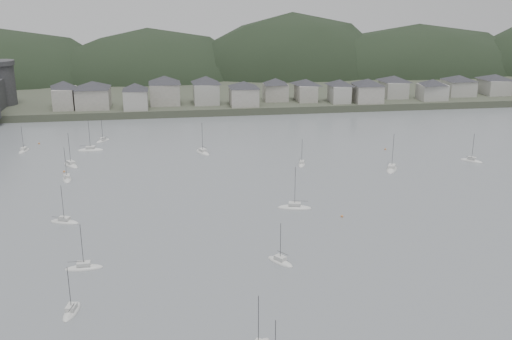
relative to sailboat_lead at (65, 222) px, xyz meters
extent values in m
cube|color=#383D2D|center=(47.28, 235.02, 1.32)|extent=(900.00, 250.00, 3.00)
ellipsoid|color=black|center=(-63.59, 211.96, -10.32)|extent=(138.98, 92.48, 81.13)
ellipsoid|color=black|center=(14.98, 212.89, -10.15)|extent=(132.08, 90.41, 79.74)
ellipsoid|color=black|center=(97.93, 212.96, -12.86)|extent=(133.88, 88.37, 101.41)
ellipsoid|color=black|center=(173.23, 207.93, -10.50)|extent=(165.81, 81.78, 82.55)
cylinder|color=#303033|center=(-44.72, 134.02, 11.32)|extent=(10.00, 10.00, 17.00)
cube|color=gray|center=(-17.72, 121.99, 7.11)|extent=(8.34, 12.91, 8.59)
pyramid|color=#292A2F|center=(-17.72, 121.99, 12.91)|extent=(15.78, 15.78, 3.01)
cube|color=gray|center=(-6.04, 121.35, 7.00)|extent=(13.68, 13.35, 8.36)
pyramid|color=#292A2F|center=(-6.04, 121.35, 12.64)|extent=(20.07, 20.07, 2.93)
cube|color=#A4A29A|center=(11.70, 116.04, 6.86)|extent=(9.78, 10.20, 8.08)
pyramid|color=#292A2F|center=(11.70, 116.04, 12.31)|extent=(14.83, 14.83, 2.83)
cube|color=gray|center=(23.77, 125.67, 7.37)|extent=(12.59, 13.33, 9.09)
pyramid|color=#292A2F|center=(23.77, 125.67, 13.50)|extent=(19.24, 19.24, 3.18)
cube|color=#A4A29A|center=(41.53, 124.13, 7.25)|extent=(10.74, 12.17, 8.87)
pyramid|color=#292A2F|center=(41.53, 124.13, 13.24)|extent=(17.01, 17.01, 3.10)
cube|color=gray|center=(57.20, 117.56, 6.66)|extent=(11.63, 12.09, 7.69)
pyramid|color=#292A2F|center=(57.20, 117.56, 11.86)|extent=(17.61, 17.61, 2.69)
cube|color=gray|center=(72.53, 126.22, 6.54)|extent=(10.37, 9.35, 7.44)
pyramid|color=#292A2F|center=(72.53, 126.22, 11.56)|extent=(14.65, 14.65, 2.60)
cube|color=gray|center=(85.91, 123.82, 6.43)|extent=(8.24, 12.20, 7.22)
pyramid|color=#292A2F|center=(85.91, 123.82, 11.30)|extent=(15.17, 15.17, 2.53)
cube|color=#A4A29A|center=(99.78, 118.58, 6.55)|extent=(8.06, 10.91, 7.46)
pyramid|color=#292A2F|center=(99.78, 118.58, 11.59)|extent=(14.08, 14.08, 2.61)
cube|color=gray|center=(112.09, 117.09, 6.65)|extent=(11.73, 11.78, 7.66)
pyramid|color=#292A2F|center=(112.09, 117.09, 11.82)|extent=(17.46, 17.46, 2.68)
cube|color=#A4A29A|center=(127.91, 126.93, 6.49)|extent=(10.19, 13.02, 7.33)
pyramid|color=#292A2F|center=(127.91, 126.93, 11.43)|extent=(17.23, 17.23, 2.57)
cube|color=#A4A29A|center=(142.83, 118.09, 6.26)|extent=(11.70, 9.81, 6.88)
pyramid|color=#292A2F|center=(142.83, 118.09, 10.90)|extent=(15.97, 15.97, 2.41)
cube|color=#A4A29A|center=(159.68, 126.93, 6.32)|extent=(12.83, 12.48, 7.00)
pyramid|color=#292A2F|center=(159.68, 126.93, 11.04)|extent=(18.79, 18.79, 2.45)
cube|color=#A4A29A|center=(178.01, 127.45, 6.30)|extent=(11.07, 13.50, 6.97)
pyramid|color=#292A2F|center=(178.01, 127.45, 11.01)|extent=(18.25, 18.25, 2.44)
ellipsoid|color=silver|center=(0.00, 0.00, -0.13)|extent=(7.50, 4.65, 1.43)
cube|color=silver|center=(0.00, 0.00, 0.88)|extent=(2.90, 2.35, 0.70)
cylinder|color=#3F3F42|center=(0.00, 0.00, 4.49)|extent=(0.12, 0.12, 8.94)
cylinder|color=#3F3F42|center=(-1.20, -0.45, 1.43)|extent=(3.05, 1.22, 0.10)
cylinder|color=#3F3F42|center=(36.98, -56.80, 4.65)|extent=(0.12, 0.12, 9.26)
ellipsoid|color=silver|center=(1.65, 75.35, -0.13)|extent=(5.45, 6.23, 1.26)
cube|color=silver|center=(1.65, 75.35, 0.80)|extent=(2.45, 2.60, 0.70)
cylinder|color=#3F3F42|center=(1.65, 75.35, 3.96)|extent=(0.12, 0.12, 7.88)
cylinder|color=#3F3F42|center=(2.35, 74.45, 1.35)|extent=(1.81, 2.31, 0.10)
ellipsoid|color=silver|center=(35.51, 54.91, -0.13)|extent=(5.58, 8.28, 1.59)
cube|color=silver|center=(35.51, 54.91, 0.96)|extent=(2.73, 3.25, 0.70)
cylinder|color=#3F3F42|center=(35.51, 54.91, 4.98)|extent=(0.12, 0.12, 9.92)
cylinder|color=#3F3F42|center=(36.10, 56.22, 1.51)|extent=(1.56, 3.30, 0.10)
ellipsoid|color=silver|center=(-4.29, 32.81, -0.13)|extent=(3.63, 7.70, 1.48)
cube|color=silver|center=(-4.29, 32.81, 0.91)|extent=(2.06, 2.84, 0.70)
cylinder|color=#3F3F42|center=(-4.29, 32.81, 4.64)|extent=(0.12, 0.12, 9.25)
cylinder|color=#3F3F42|center=(-4.52, 31.49, 1.46)|extent=(0.68, 3.30, 0.10)
ellipsoid|color=silver|center=(7.45, -24.78, -0.13)|extent=(7.38, 2.49, 1.47)
cube|color=silver|center=(7.45, -24.78, 0.90)|extent=(2.60, 1.66, 0.70)
cylinder|color=#3F3F42|center=(7.45, -24.78, 4.60)|extent=(0.12, 0.12, 9.16)
cylinder|color=#3F3F42|center=(6.13, -24.76, 1.45)|extent=(3.30, 0.17, 0.10)
ellipsoid|color=silver|center=(54.89, 1.20, -0.13)|extent=(8.82, 4.64, 1.68)
cube|color=silver|center=(54.89, 1.20, 1.01)|extent=(3.31, 2.51, 0.70)
cylinder|color=#3F3F42|center=(54.89, 1.20, 5.28)|extent=(0.12, 0.12, 10.53)
cylinder|color=#3F3F42|center=(56.36, 1.56, 1.56)|extent=(3.70, 1.01, 0.10)
ellipsoid|color=silver|center=(45.83, -27.69, -0.13)|extent=(5.56, 6.61, 1.32)
cube|color=silver|center=(45.83, -27.69, 0.83)|extent=(2.53, 2.73, 0.70)
cylinder|color=#3F3F42|center=(45.83, -27.69, 4.15)|extent=(0.12, 0.12, 8.27)
cylinder|color=#3F3F42|center=(46.52, -26.72, 1.38)|extent=(1.81, 2.48, 0.10)
ellipsoid|color=silver|center=(-5.17, 46.57, -0.13)|extent=(6.47, 8.16, 1.61)
cube|color=silver|center=(-5.17, 46.57, 0.97)|extent=(3.00, 3.32, 0.70)
cylinder|color=#3F3F42|center=(-5.17, 46.57, 5.04)|extent=(0.12, 0.12, 10.03)
cylinder|color=#3F3F42|center=(-5.94, 45.35, 1.52)|extent=(2.02, 3.11, 0.10)
ellipsoid|color=silver|center=(-1.22, 63.36, -0.13)|extent=(8.59, 3.11, 1.69)
cube|color=silver|center=(-1.22, 63.36, 1.02)|extent=(3.05, 2.00, 0.70)
cylinder|color=#3F3F42|center=(-1.22, 63.36, 5.31)|extent=(0.12, 0.12, 10.58)
cylinder|color=#3F3F42|center=(-2.74, 63.29, 1.57)|extent=(3.81, 0.28, 0.10)
ellipsoid|color=silver|center=(118.11, 33.00, -0.13)|extent=(6.42, 6.65, 1.40)
cube|color=silver|center=(118.11, 33.00, 0.87)|extent=(2.80, 2.84, 0.70)
cylinder|color=#3F3F42|center=(118.11, 33.00, 4.40)|extent=(0.12, 0.12, 8.75)
cylinder|color=#3F3F42|center=(117.25, 32.08, 1.42)|extent=(2.22, 2.37, 0.10)
ellipsoid|color=silver|center=(-23.00, 65.78, -0.13)|extent=(3.50, 7.00, 1.34)
cube|color=silver|center=(-23.00, 65.78, 0.84)|extent=(1.93, 2.60, 0.70)
cylinder|color=#3F3F42|center=(-23.00, 65.78, 4.20)|extent=(0.12, 0.12, 8.37)
cylinder|color=#3F3F42|center=(-23.25, 66.96, 1.39)|extent=(0.73, 2.97, 0.10)
ellipsoid|color=silver|center=(90.15, 28.11, -0.13)|extent=(6.58, 9.01, 1.74)
cube|color=silver|center=(90.15, 28.11, 1.04)|extent=(3.13, 3.60, 0.70)
cylinder|color=#3F3F42|center=(90.15, 28.11, 5.47)|extent=(0.12, 0.12, 10.90)
cylinder|color=#3F3F42|center=(89.41, 29.49, 1.59)|extent=(1.94, 3.51, 0.10)
ellipsoid|color=silver|center=(64.72, 37.09, -0.13)|extent=(3.76, 6.62, 1.26)
cube|color=silver|center=(64.72, 37.09, 0.80)|extent=(1.97, 2.52, 0.70)
cylinder|color=#3F3F42|center=(64.72, 37.09, 3.96)|extent=(0.12, 0.12, 7.88)
cylinder|color=#3F3F42|center=(64.39, 38.18, 1.35)|extent=(0.92, 2.75, 0.10)
ellipsoid|color=silver|center=(7.42, -41.06, -0.13)|extent=(3.38, 6.90, 1.32)
cube|color=silver|center=(7.42, -41.06, 0.83)|extent=(1.88, 2.56, 0.70)
cylinder|color=#3F3F42|center=(7.42, -41.06, 4.15)|extent=(0.12, 0.12, 8.26)
cylinder|color=#3F3F42|center=(7.65, -42.23, 1.38)|extent=(0.69, 2.94, 0.10)
sphere|color=#C37841|center=(96.29, 50.09, -0.03)|extent=(0.70, 0.70, 0.70)
sphere|color=#C37841|center=(-6.20, 40.19, -0.03)|extent=(0.70, 0.70, 0.70)
sphere|color=#C37841|center=(-19.91, 74.86, -0.03)|extent=(0.70, 0.70, 0.70)
sphere|color=#C37841|center=(64.85, -6.06, -0.03)|extent=(0.70, 0.70, 0.70)
camera|label=1|loc=(25.24, -133.49, 52.94)|focal=41.79mm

